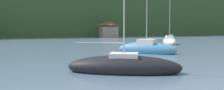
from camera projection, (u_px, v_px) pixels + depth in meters
wooded_hillside at (29, 16)px, 117.82m from camera, size 352.00×67.29×45.55m
shore_building_central at (109, 29)px, 85.11m from camera, size 5.93×4.12×5.48m
sailboat_near_1 at (124, 67)px, 18.44m from camera, size 8.64×6.40×12.04m
sailboat_mid_3 at (147, 49)px, 32.38m from camera, size 6.74×7.31×9.20m
sailboat_far_5 at (169, 42)px, 50.48m from camera, size 4.88×7.84×9.65m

